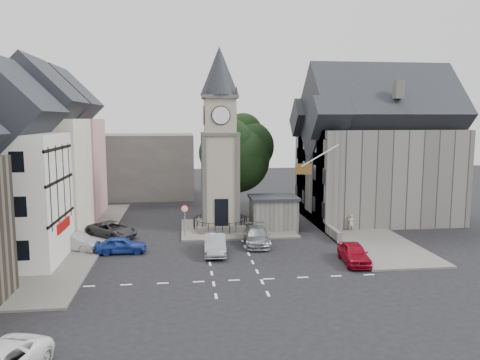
{
  "coord_description": "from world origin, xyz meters",
  "views": [
    {
      "loc": [
        -3.19,
        -33.47,
        10.06
      ],
      "look_at": [
        1.45,
        5.0,
        4.93
      ],
      "focal_mm": 35.0,
      "sensor_mm": 36.0,
      "label": 1
    }
  ],
  "objects": [
    {
      "name": "terrace_cream",
      "position": [
        -15.5,
        8.0,
        6.58
      ],
      "size": [
        8.1,
        7.6,
        12.8
      ],
      "color": "beige",
      "rests_on": "ground"
    },
    {
      "name": "car_island_east",
      "position": [
        2.5,
        2.63,
        0.69
      ],
      "size": [
        2.29,
        4.91,
        1.39
      ],
      "primitive_type": "imported",
      "rotation": [
        0.0,
        0.0,
        -0.07
      ],
      "color": "gray",
      "rests_on": "ground"
    },
    {
      "name": "car_east_red",
      "position": [
        8.5,
        -3.0,
        0.71
      ],
      "size": [
        2.06,
        4.31,
        1.42
      ],
      "primitive_type": "imported",
      "rotation": [
        0.0,
        0.0,
        -0.1
      ],
      "color": "maroon",
      "rests_on": "ground"
    },
    {
      "name": "warning_sign_post",
      "position": [
        -3.2,
        5.43,
        2.03
      ],
      "size": [
        0.7,
        0.19,
        2.85
      ],
      "color": "black",
      "rests_on": "ground"
    },
    {
      "name": "ground",
      "position": [
        0.0,
        0.0,
        0.0
      ],
      "size": [
        120.0,
        120.0,
        0.0
      ],
      "primitive_type": "plane",
      "color": "black",
      "rests_on": "ground"
    },
    {
      "name": "pavement_west",
      "position": [
        -12.5,
        6.0,
        0.07
      ],
      "size": [
        6.0,
        30.0,
        0.14
      ],
      "primitive_type": "cube",
      "color": "#595651",
      "rests_on": "ground"
    },
    {
      "name": "stone_shelter",
      "position": [
        4.8,
        7.5,
        1.55
      ],
      "size": [
        4.3,
        3.3,
        3.08
      ],
      "color": "#5D5B56",
      "rests_on": "ground"
    },
    {
      "name": "car_island_silver",
      "position": [
        -1.0,
        0.5,
        0.73
      ],
      "size": [
        1.72,
        4.51,
        1.47
      ],
      "primitive_type": "imported",
      "rotation": [
        0.0,
        0.0,
        -0.04
      ],
      "color": "gray",
      "rests_on": "ground"
    },
    {
      "name": "pavement_east",
      "position": [
        12.0,
        8.0,
        0.07
      ],
      "size": [
        6.0,
        26.0,
        0.14
      ],
      "primitive_type": "cube",
      "color": "#595651",
      "rests_on": "ground"
    },
    {
      "name": "town_tree",
      "position": [
        2.0,
        13.0,
        6.97
      ],
      "size": [
        7.2,
        7.2,
        10.8
      ],
      "color": "black",
      "rests_on": "ground"
    },
    {
      "name": "east_boundary_wall",
      "position": [
        9.2,
        10.0,
        0.45
      ],
      "size": [
        0.4,
        16.0,
        0.9
      ],
      "primitive_type": "cube",
      "color": "#5D5B56",
      "rests_on": "ground"
    },
    {
      "name": "east_building",
      "position": [
        15.59,
        11.0,
        6.26
      ],
      "size": [
        14.4,
        11.4,
        12.6
      ],
      "color": "#5D5B56",
      "rests_on": "ground"
    },
    {
      "name": "terrace_pink",
      "position": [
        -15.5,
        16.0,
        6.58
      ],
      "size": [
        8.1,
        7.6,
        12.8
      ],
      "color": "#D18F9B",
      "rests_on": "ground"
    },
    {
      "name": "flagpole",
      "position": [
        8.0,
        4.0,
        7.0
      ],
      "size": [
        3.68,
        0.1,
        2.74
      ],
      "color": "white",
      "rests_on": "ground"
    },
    {
      "name": "pedestrian",
      "position": [
        11.5,
        5.83,
        0.79
      ],
      "size": [
        0.59,
        0.4,
        1.57
      ],
      "primitive_type": "imported",
      "rotation": [
        0.0,
        0.0,
        3.1
      ],
      "color": "#B4A995",
      "rests_on": "ground"
    },
    {
      "name": "clock_tower",
      "position": [
        0.0,
        7.99,
        8.12
      ],
      "size": [
        4.86,
        4.86,
        16.25
      ],
      "color": "#4C4944",
      "rests_on": "ground"
    },
    {
      "name": "backdrop_west",
      "position": [
        -12.0,
        28.0,
        4.0
      ],
      "size": [
        20.0,
        10.0,
        8.0
      ],
      "primitive_type": "cube",
      "color": "#4C4944",
      "rests_on": "ground"
    },
    {
      "name": "central_island",
      "position": [
        1.5,
        8.0,
        0.08
      ],
      "size": [
        10.0,
        8.0,
        0.16
      ],
      "primitive_type": "cube",
      "color": "#595651",
      "rests_on": "ground"
    },
    {
      "name": "terrace_tudor",
      "position": [
        -15.5,
        0.0,
        6.19
      ],
      "size": [
        8.1,
        7.6,
        12.0
      ],
      "color": "silver",
      "rests_on": "ground"
    },
    {
      "name": "car_west_blue",
      "position": [
        -7.95,
        1.41,
        0.64
      ],
      "size": [
        3.76,
        1.56,
        1.27
      ],
      "primitive_type": "imported",
      "rotation": [
        0.0,
        0.0,
        1.59
      ],
      "color": "navy",
      "rests_on": "ground"
    },
    {
      "name": "car_west_silver",
      "position": [
        -11.5,
        2.61,
        0.68
      ],
      "size": [
        4.35,
        3.17,
        1.37
      ],
      "primitive_type": "imported",
      "rotation": [
        0.0,
        0.0,
        1.1
      ],
      "color": "#929599",
      "rests_on": "ground"
    },
    {
      "name": "road_markings",
      "position": [
        0.0,
        -5.5,
        0.01
      ],
      "size": [
        20.0,
        8.0,
        0.01
      ],
      "primitive_type": "cube",
      "color": "silver",
      "rests_on": "ground"
    },
    {
      "name": "car_west_grey",
      "position": [
        -9.34,
        6.38,
        0.66
      ],
      "size": [
        5.0,
        4.81,
        1.32
      ],
      "primitive_type": "imported",
      "rotation": [
        0.0,
        0.0,
        0.84
      ],
      "color": "#333336",
      "rests_on": "ground"
    }
  ]
}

